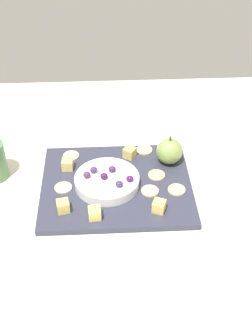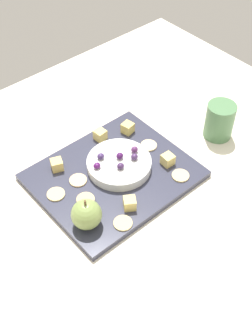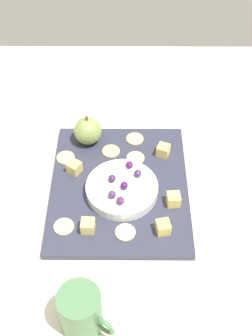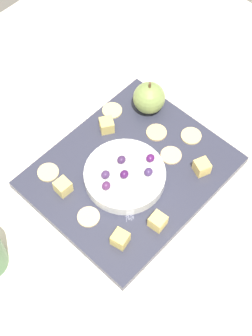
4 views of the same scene
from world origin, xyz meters
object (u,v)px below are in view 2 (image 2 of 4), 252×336
at_px(cracker_5, 149,145).
at_px(cheese_cube_1, 57,165).
at_px(cheese_cube_2, 168,160).
at_px(cracker_1, 56,194).
at_px(cracker_3, 86,199).
at_px(grape_1, 97,166).
at_px(grape_3, 101,156).
at_px(grape_5, 134,157).
at_px(grape_2, 135,150).
at_px(cracker_2, 180,176).
at_px(cheese_cube_4, 130,203).
at_px(grape_4, 118,157).
at_px(grape_0, 120,166).
at_px(cracker_0, 123,223).
at_px(cup, 219,120).
at_px(cheese_cube_3, 128,128).
at_px(serving_dish, 119,164).
at_px(apple_whole, 86,214).
at_px(platter, 114,176).
at_px(cracker_4, 78,180).
at_px(cheese_cube_0, 100,135).

bearing_deg(cracker_5, cheese_cube_1, -21.59).
distance_m(cheese_cube_2, cracker_1, 0.28).
height_order(cracker_3, grape_1, grape_1).
height_order(grape_3, grape_5, grape_5).
relative_size(grape_2, grape_3, 1.00).
bearing_deg(cracker_2, cracker_5, -96.06).
height_order(cheese_cube_4, grape_4, grape_4).
bearing_deg(cracker_1, grape_0, 161.56).
bearing_deg(cracker_0, cup, -170.24).
bearing_deg(cheese_cube_3, cheese_cube_1, -3.05).
bearing_deg(serving_dish, cheese_cube_4, 60.58).
distance_m(cheese_cube_4, grape_0, 0.10).
relative_size(cheese_cube_3, cracker_1, 0.65).
bearing_deg(grape_1, cheese_cube_1, -52.17).
height_order(grape_1, grape_2, grape_2).
relative_size(cheese_cube_3, grape_5, 1.54).
bearing_deg(cheese_cube_4, grape_3, -102.87).
bearing_deg(cheese_cube_2, grape_5, -35.48).
relative_size(serving_dish, grape_0, 8.89).
distance_m(apple_whole, grape_2, 0.22).
bearing_deg(grape_2, cracker_3, 8.40).
bearing_deg(serving_dish, platter, 14.20).
bearing_deg(cheese_cube_4, grape_5, -136.32).
relative_size(cheese_cube_3, cracker_5, 0.65).
relative_size(cheese_cube_2, grape_5, 1.54).
bearing_deg(grape_5, cracker_1, -14.11).
bearing_deg(cheese_cube_1, grape_1, 127.83).
relative_size(cracker_0, cracker_4, 1.00).
distance_m(cracker_1, cracker_2, 0.29).
xyz_separation_m(apple_whole, cracker_2, (-0.25, 0.03, -0.03)).
distance_m(cheese_cube_2, cracker_0, 0.21).
distance_m(cheese_cube_0, grape_3, 0.09).
bearing_deg(cracker_3, grape_2, -171.60).
height_order(apple_whole, cheese_cube_4, apple_whole).
relative_size(cheese_cube_0, grape_2, 1.54).
height_order(serving_dish, cheese_cube_2, cheese_cube_2).
distance_m(cracker_3, cup, 0.41).
height_order(grape_0, cup, cup).
bearing_deg(grape_4, cheese_cube_3, -141.42).
distance_m(cheese_cube_1, cup, 0.43).
distance_m(cracker_3, cracker_5, 0.23).
height_order(cheese_cube_4, grape_3, grape_3).
bearing_deg(grape_4, cracker_0, 53.02).
bearing_deg(cheese_cube_0, platter, 65.71).
relative_size(grape_2, grape_5, 1.00).
xyz_separation_m(grape_2, grape_5, (0.02, 0.02, -0.00)).
xyz_separation_m(cracker_4, grape_0, (-0.09, 0.05, 0.03)).
height_order(cheese_cube_4, grape_0, grape_0).
distance_m(cheese_cube_2, cracker_2, 0.05).
relative_size(platter, cup, 3.69).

